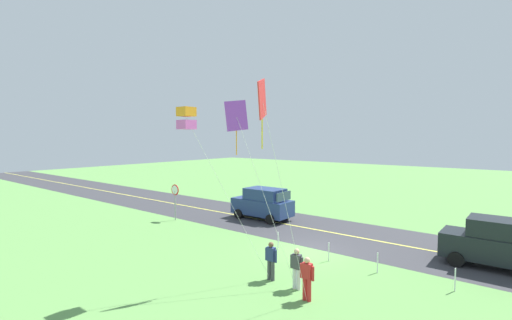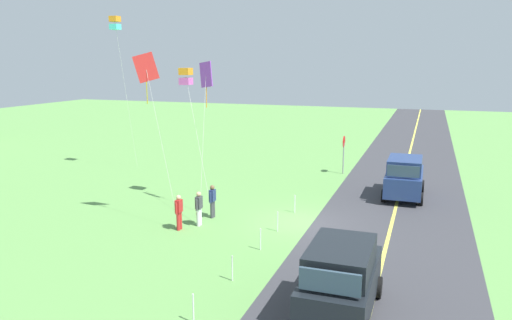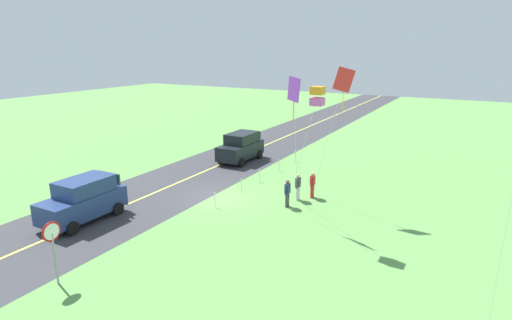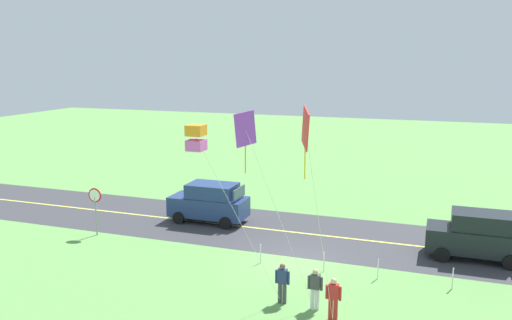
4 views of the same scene
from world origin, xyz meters
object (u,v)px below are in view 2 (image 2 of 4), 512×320
(kite_blue_mid, at_px, (206,77))
(person_adult_near, at_px, (212,200))
(car_parked_west_near, at_px, (341,278))
(kite_yellow_high, at_px, (146,70))
(stop_sign, at_px, (344,147))
(kite_red_low, at_px, (186,77))
(person_child_watcher, at_px, (179,211))
(person_adult_companion, at_px, (199,207))
(car_suv_foreground, at_px, (404,177))
(kite_green_far, at_px, (115,23))

(kite_blue_mid, bearing_deg, person_adult_near, -146.70)
(car_parked_west_near, xyz_separation_m, kite_yellow_high, (5.80, 9.86, 5.84))
(stop_sign, relative_size, kite_red_low, 0.36)
(kite_blue_mid, bearing_deg, person_child_watcher, -178.50)
(kite_yellow_high, bearing_deg, person_child_watcher, -110.62)
(kite_yellow_high, bearing_deg, kite_red_low, -0.27)
(kite_red_low, height_order, kite_yellow_high, kite_yellow_high)
(car_parked_west_near, relative_size, person_adult_companion, 2.75)
(car_suv_foreground, relative_size, person_adult_near, 2.75)
(car_suv_foreground, bearing_deg, person_adult_companion, 133.65)
(person_adult_near, height_order, person_adult_companion, same)
(person_adult_near, xyz_separation_m, person_adult_companion, (-1.29, 0.09, 0.00))
(kite_green_far, bearing_deg, person_adult_near, -126.36)
(car_suv_foreground, bearing_deg, stop_sign, 41.58)
(kite_red_low, bearing_deg, kite_yellow_high, 179.73)
(car_suv_foreground, height_order, car_parked_west_near, same)
(car_suv_foreground, bearing_deg, car_parked_west_near, 175.70)
(kite_red_low, relative_size, kite_yellow_high, 0.90)
(kite_red_low, height_order, kite_blue_mid, kite_blue_mid)
(person_adult_companion, bearing_deg, kite_yellow_high, 130.04)
(person_adult_near, height_order, kite_yellow_high, kite_yellow_high)
(car_suv_foreground, xyz_separation_m, kite_yellow_high, (-8.30, 10.92, 5.84))
(person_adult_companion, xyz_separation_m, kite_blue_mid, (2.46, 0.68, 5.78))
(car_suv_foreground, relative_size, person_adult_companion, 2.75)
(stop_sign, height_order, kite_yellow_high, kite_yellow_high)
(person_adult_near, bearing_deg, stop_sign, 108.09)
(person_adult_companion, bearing_deg, car_parked_west_near, -91.67)
(person_child_watcher, bearing_deg, car_suv_foreground, 163.82)
(person_adult_near, relative_size, kite_red_low, 0.23)
(kite_yellow_high, relative_size, kite_green_far, 0.76)
(car_suv_foreground, bearing_deg, kite_green_far, 88.07)
(person_adult_companion, xyz_separation_m, kite_green_far, (8.79, 10.09, 8.96))
(kite_red_low, xyz_separation_m, kite_blue_mid, (-1.13, -1.67, 0.03))
(car_parked_west_near, distance_m, kite_red_low, 14.74)
(kite_green_far, bearing_deg, stop_sign, -74.42)
(kite_blue_mid, height_order, kite_green_far, kite_green_far)
(car_suv_foreground, bearing_deg, person_adult_near, 129.04)
(person_adult_near, relative_size, kite_yellow_high, 0.20)
(person_child_watcher, bearing_deg, kite_green_far, -105.87)
(car_suv_foreground, distance_m, kite_green_far, 20.57)
(kite_blue_mid, xyz_separation_m, kite_yellow_high, (-2.59, 1.69, 0.35))
(person_adult_companion, height_order, person_child_watcher, same)
(person_adult_companion, relative_size, kite_yellow_high, 0.20)
(stop_sign, bearing_deg, person_child_watcher, 159.86)
(person_adult_near, distance_m, kite_yellow_high, 6.76)
(person_adult_near, xyz_separation_m, kite_green_far, (7.49, 10.18, 8.96))
(person_adult_companion, relative_size, kite_red_low, 0.23)
(car_parked_west_near, relative_size, kite_red_low, 0.62)
(car_suv_foreground, xyz_separation_m, person_adult_near, (-6.87, 8.47, -0.29))
(kite_red_low, bearing_deg, stop_sign, -36.16)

